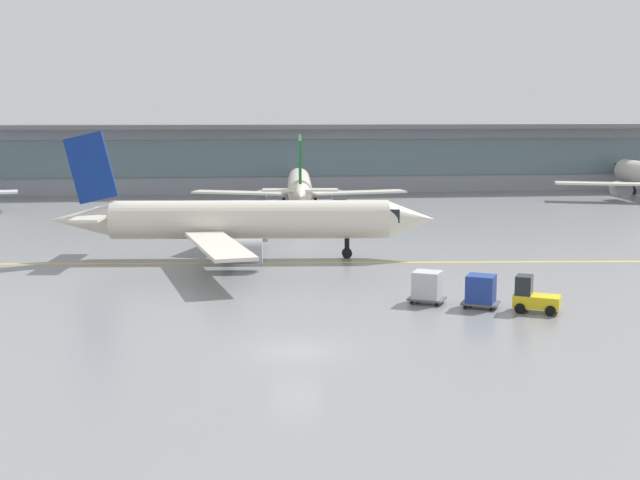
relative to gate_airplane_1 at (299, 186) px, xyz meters
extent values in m
plane|color=gray|center=(-5.81, -60.08, -2.70)|extent=(400.00, 400.00, 0.00)
cube|color=yellow|center=(-6.99, -35.66, -2.70)|extent=(109.55, 10.70, 0.01)
cube|color=#8C939E|center=(-5.81, 22.54, 1.80)|extent=(179.73, 8.00, 9.00)
cube|color=slate|center=(-5.81, 18.46, 2.25)|extent=(172.54, 0.16, 5.04)
cube|color=slate|center=(-5.81, 21.04, 6.60)|extent=(186.92, 11.00, 0.60)
cylinder|color=silver|center=(0.03, 0.35, 0.09)|extent=(4.37, 19.66, 2.71)
cone|color=silver|center=(1.01, 11.68, 0.09)|extent=(2.84, 3.46, 2.57)
cube|color=black|center=(0.82, 9.52, 0.43)|extent=(2.31, 2.61, 0.95)
cone|color=silver|center=(-0.99, -11.53, 0.09)|extent=(2.67, 4.52, 2.30)
cube|color=silver|center=(-7.01, -0.64, -0.66)|extent=(11.33, 6.37, 0.22)
cylinder|color=#999EA3|center=(-4.69, 0.36, -1.41)|extent=(1.91, 3.00, 1.67)
cube|color=silver|center=(6.80, -1.83, -0.66)|extent=(11.44, 4.65, 0.22)
cylinder|color=#999EA3|center=(4.68, -0.45, -1.41)|extent=(1.91, 3.00, 1.67)
cube|color=#19662D|center=(-0.92, -10.66, 3.75)|extent=(0.60, 3.66, 5.10)
cube|color=silver|center=(-2.88, -10.17, 0.49)|extent=(4.13, 2.25, 0.19)
cube|color=silver|center=(1.09, -10.52, 0.49)|extent=(4.13, 2.25, 0.19)
cylinder|color=black|center=(0.62, 7.15, -1.98)|extent=(0.35, 0.35, 1.43)
cylinder|color=black|center=(0.62, 7.15, -2.34)|extent=(0.50, 0.75, 0.72)
cylinder|color=black|center=(-1.93, -1.08, -1.98)|extent=(0.35, 0.35, 1.43)
cylinder|color=black|center=(-1.93, -1.08, -2.34)|extent=(0.50, 0.75, 0.72)
cylinder|color=black|center=(1.72, -1.40, -1.98)|extent=(0.35, 0.35, 1.43)
cylinder|color=black|center=(1.72, -1.40, -2.34)|extent=(0.50, 0.75, 0.72)
cone|color=silver|center=(47.99, 17.33, 0.44)|extent=(3.09, 3.81, 2.90)
cube|color=black|center=(47.86, 14.89, 0.82)|extent=(2.52, 2.87, 1.07)
cube|color=silver|center=(39.42, 3.16, -0.40)|extent=(12.81, 6.82, 0.25)
cylinder|color=#999EA3|center=(42.00, 4.37, -1.25)|extent=(2.05, 3.32, 1.88)
cylinder|color=black|center=(47.72, 12.21, -1.89)|extent=(0.39, 0.39, 1.61)
cylinder|color=black|center=(47.72, 12.21, -2.30)|extent=(0.54, 0.83, 0.81)
cylinder|color=silver|center=(-6.99, -33.66, 0.39)|extent=(21.77, 5.01, 3.00)
cone|color=silver|center=(5.54, -34.84, 0.39)|extent=(3.85, 3.17, 2.85)
cube|color=black|center=(3.16, -34.61, 0.76)|extent=(2.91, 2.58, 1.05)
cone|color=silver|center=(-20.13, -32.42, 0.39)|extent=(5.02, 2.99, 2.55)
cube|color=silver|center=(-8.03, -25.85, -0.44)|extent=(7.14, 12.52, 0.25)
cylinder|color=#999EA3|center=(-6.94, -28.44, -1.27)|extent=(3.33, 2.14, 1.85)
cube|color=silver|center=(-9.47, -41.13, -0.44)|extent=(5.06, 12.65, 0.25)
cylinder|color=#999EA3|center=(-7.92, -38.80, -1.27)|extent=(3.33, 2.14, 1.85)
cube|color=navy|center=(-19.17, -32.51, 4.44)|extent=(4.05, 0.70, 5.65)
cube|color=silver|center=(-18.61, -30.35, 0.84)|extent=(2.52, 4.59, 0.21)
cube|color=silver|center=(-19.03, -34.74, 0.84)|extent=(2.52, 4.59, 0.21)
cylinder|color=black|center=(0.53, -34.37, -1.91)|extent=(0.39, 0.39, 1.59)
cylinder|color=black|center=(0.53, -34.37, -2.30)|extent=(0.84, 0.56, 0.79)
cylinder|color=black|center=(-8.56, -31.47, -1.91)|extent=(0.39, 0.39, 1.59)
cylinder|color=black|center=(-8.56, -31.47, -2.30)|extent=(0.84, 0.56, 0.79)
cylinder|color=black|center=(-8.94, -35.51, -1.91)|extent=(0.39, 0.39, 1.59)
cylinder|color=black|center=(-8.94, -35.51, -2.30)|extent=(0.84, 0.56, 0.79)
cube|color=yellow|center=(8.72, -53.60, -2.05)|extent=(2.95, 2.45, 0.70)
cube|color=#1E2328|center=(8.05, -53.25, -1.15)|extent=(1.37, 1.52, 1.10)
cylinder|color=black|center=(9.79, -53.38, -2.40)|extent=(0.63, 0.47, 0.60)
cylinder|color=black|center=(9.14, -54.61, -2.40)|extent=(0.63, 0.47, 0.60)
cylinder|color=black|center=(8.29, -52.58, -2.40)|extent=(0.63, 0.47, 0.60)
cylinder|color=black|center=(7.64, -53.82, -2.40)|extent=(0.63, 0.47, 0.60)
cube|color=#595B60|center=(5.85, -52.09, -2.42)|extent=(2.60, 2.40, 0.12)
cube|color=navy|center=(5.85, -52.09, -1.56)|extent=(2.12, 2.07, 1.60)
cylinder|color=black|center=(6.84, -51.82, -2.59)|extent=(0.24, 0.19, 0.22)
cylinder|color=black|center=(6.19, -53.05, -2.59)|extent=(0.24, 0.19, 0.22)
cylinder|color=black|center=(5.52, -51.12, -2.59)|extent=(0.24, 0.19, 0.22)
cylinder|color=black|center=(4.86, -52.35, -2.59)|extent=(0.24, 0.19, 0.22)
cube|color=#595B60|center=(2.99, -50.57, -2.42)|extent=(2.60, 2.40, 0.12)
cube|color=silver|center=(2.99, -50.57, -1.56)|extent=(2.12, 2.07, 1.60)
cylinder|color=black|center=(3.98, -50.30, -2.59)|extent=(0.24, 0.19, 0.22)
cylinder|color=black|center=(3.32, -51.54, -2.59)|extent=(0.24, 0.19, 0.22)
cylinder|color=black|center=(2.65, -49.60, -2.59)|extent=(0.24, 0.19, 0.22)
cylinder|color=black|center=(2.00, -50.84, -2.59)|extent=(0.24, 0.19, 0.22)
camera|label=1|loc=(-9.30, -99.78, 8.83)|focal=47.87mm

